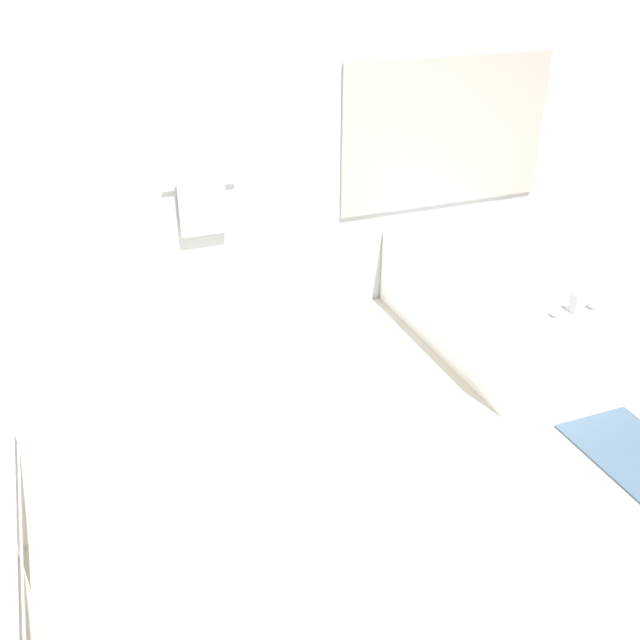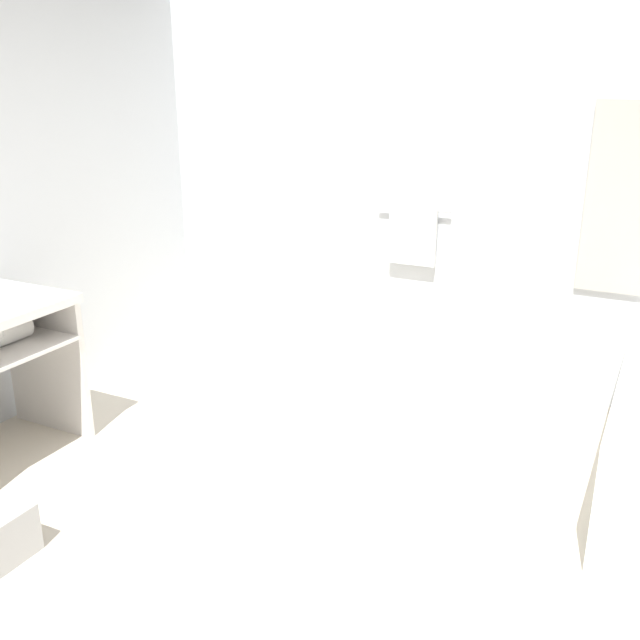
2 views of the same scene
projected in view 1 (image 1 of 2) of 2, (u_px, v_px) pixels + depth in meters
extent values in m
plane|color=beige|center=(371.00, 515.00, 3.65)|extent=(16.00, 16.00, 0.00)
cube|color=silver|center=(239.00, 145.00, 4.82)|extent=(7.40, 0.06, 2.70)
cube|color=#B7B2A8|center=(447.00, 133.00, 5.32)|extent=(1.70, 0.02, 1.10)
cylinder|color=silver|center=(200.00, 182.00, 4.76)|extent=(0.50, 0.02, 0.02)
cube|color=white|center=(202.00, 207.00, 4.84)|extent=(0.32, 0.04, 0.40)
cube|color=white|center=(496.00, 302.00, 5.09)|extent=(0.98, 1.74, 0.59)
ellipsoid|color=white|center=(499.00, 283.00, 5.02)|extent=(0.71, 1.25, 0.30)
cube|color=silver|center=(575.00, 304.00, 4.29)|extent=(0.04, 0.07, 0.12)
sphere|color=silver|center=(555.00, 312.00, 4.26)|extent=(0.06, 0.06, 0.06)
sphere|color=silver|center=(593.00, 304.00, 4.35)|extent=(0.06, 0.06, 0.06)
cube|color=slate|center=(638.00, 457.00, 4.04)|extent=(0.53, 0.82, 0.02)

